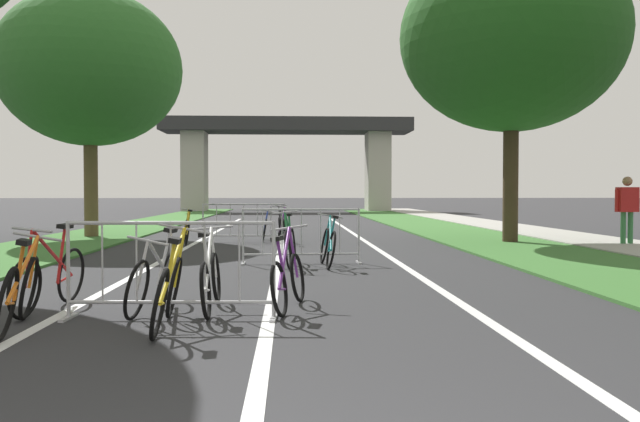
{
  "coord_description": "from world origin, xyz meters",
  "views": [
    {
      "loc": [
        0.23,
        -2.11,
        1.36
      ],
      "look_at": [
        0.91,
        12.66,
        0.93
      ],
      "focal_mm": 36.45,
      "sensor_mm": 36.0,
      "label": 1
    }
  ],
  "objects": [
    {
      "name": "lane_stripe_left_lane",
      "position": [
        -2.3,
        15.42,
        0.0
      ],
      "size": [
        0.14,
        30.85,
        0.01
      ],
      "primitive_type": "cube",
      "color": "silver",
      "rests_on": "ground"
    },
    {
      "name": "lane_stripe_center",
      "position": [
        0.0,
        15.42,
        0.0
      ],
      "size": [
        0.14,
        30.85,
        0.01
      ],
      "primitive_type": "cube",
      "color": "silver",
      "rests_on": "ground"
    },
    {
      "name": "bicycle_orange_4",
      "position": [
        -2.44,
        4.37,
        0.38
      ],
      "size": [
        0.5,
        1.69,
        0.94
      ],
      "rotation": [
        0.0,
        0.0,
        0.19
      ],
      "color": "black",
      "rests_on": "ground"
    },
    {
      "name": "tree_right_cypress_far",
      "position": [
        6.06,
        14.82,
        5.44
      ],
      "size": [
        5.87,
        5.87,
        7.95
      ],
      "color": "#3D2D1E",
      "rests_on": "ground"
    },
    {
      "name": "tree_left_oak_mid",
      "position": [
        -5.68,
        17.46,
        5.0
      ],
      "size": [
        5.38,
        5.38,
        7.3
      ],
      "color": "brown",
      "rests_on": "ground"
    },
    {
      "name": "lane_stripe_right_lane",
      "position": [
        2.3,
        15.42,
        0.0
      ],
      "size": [
        0.14,
        30.85,
        0.01
      ],
      "primitive_type": "cube",
      "color": "silver",
      "rests_on": "ground"
    },
    {
      "name": "bicycle_teal_3",
      "position": [
        0.92,
        9.66,
        0.39
      ],
      "size": [
        0.49,
        1.69,
        0.97
      ],
      "rotation": [
        0.0,
        0.0,
        0.06
      ],
      "color": "black",
      "rests_on": "ground"
    },
    {
      "name": "grass_verge_right",
      "position": [
        5.7,
        21.81,
        0.03
      ],
      "size": [
        3.02,
        53.32,
        0.05
      ],
      "primitive_type": "cube",
      "color": "#386B2D",
      "rests_on": "ground"
    },
    {
      "name": "bicycle_black_6",
      "position": [
        0.01,
        15.9,
        0.37
      ],
      "size": [
        0.48,
        1.62,
        1.0
      ],
      "rotation": [
        0.0,
        0.0,
        0.11
      ],
      "color": "black",
      "rests_on": "ground"
    },
    {
      "name": "crowd_barrier_third",
      "position": [
        -1.03,
        15.5,
        0.52
      ],
      "size": [
        2.27,
        0.5,
        1.05
      ],
      "rotation": [
        0.0,
        0.0,
        -0.03
      ],
      "color": "#ADADB2",
      "rests_on": "ground"
    },
    {
      "name": "bicycle_silver_2",
      "position": [
        -1.31,
        5.32,
        0.37
      ],
      "size": [
        0.45,
        1.75,
        0.95
      ],
      "rotation": [
        0.0,
        0.0,
        3.03
      ],
      "color": "black",
      "rests_on": "ground"
    },
    {
      "name": "bicycle_yellow_10",
      "position": [
        -0.98,
        4.36,
        0.38
      ],
      "size": [
        0.54,
        1.75,
        1.03
      ],
      "rotation": [
        0.0,
        0.0,
        0.06
      ],
      "color": "black",
      "rests_on": "ground"
    },
    {
      "name": "crowd_barrier_nearest",
      "position": [
        -1.05,
        4.86,
        0.52
      ],
      "size": [
        2.28,
        0.56,
        1.05
      ],
      "rotation": [
        0.0,
        0.0,
        -0.05
      ],
      "color": "#ADADB2",
      "rests_on": "ground"
    },
    {
      "name": "bicycle_purple_11",
      "position": [
        -0.03,
        15.0,
        0.37
      ],
      "size": [
        0.55,
        1.65,
        1.02
      ],
      "rotation": [
        0.0,
        0.0,
        0.02
      ],
      "color": "black",
      "rests_on": "ground"
    },
    {
      "name": "bicycle_blue_9",
      "position": [
        -0.48,
        16.08,
        0.36
      ],
      "size": [
        0.52,
        1.67,
        0.89
      ],
      "rotation": [
        0.0,
        0.0,
        3.18
      ],
      "color": "black",
      "rests_on": "ground"
    },
    {
      "name": "bicycle_white_8",
      "position": [
        -0.68,
        5.34,
        0.36
      ],
      "size": [
        0.54,
        1.72,
        0.96
      ],
      "rotation": [
        0.0,
        0.0,
        0.01
      ],
      "color": "black",
      "rests_on": "ground"
    },
    {
      "name": "crowd_barrier_second",
      "position": [
        0.44,
        10.18,
        0.52
      ],
      "size": [
        2.27,
        0.51,
        1.05
      ],
      "rotation": [
        0.0,
        0.0,
        0.03
      ],
      "color": "#ADADB2",
      "rests_on": "ground"
    },
    {
      "name": "overpass_bridge",
      "position": [
        0.0,
        44.07,
        4.72
      ],
      "size": [
        17.5,
        3.79,
        6.53
      ],
      "color": "#2D2D30",
      "rests_on": "ground"
    },
    {
      "name": "grass_verge_left",
      "position": [
        -5.7,
        21.81,
        0.03
      ],
      "size": [
        3.02,
        53.32,
        0.05
      ],
      "primitive_type": "cube",
      "color": "#386B2D",
      "rests_on": "ground"
    },
    {
      "name": "sidewalk_path_right",
      "position": [
        8.39,
        21.81,
        0.04
      ],
      "size": [
        2.35,
        53.32,
        0.08
      ],
      "primitive_type": "cube",
      "color": "#9E9B93",
      "rests_on": "ground"
    },
    {
      "name": "bicycle_purple_1",
      "position": [
        0.21,
        5.38,
        0.35
      ],
      "size": [
        0.47,
        1.6,
        0.97
      ],
      "rotation": [
        0.0,
        0.0,
        -0.21
      ],
      "color": "black",
      "rests_on": "ground"
    },
    {
      "name": "bicycle_yellow_0",
      "position": [
        -2.47,
        14.92,
        0.37
      ],
      "size": [
        0.48,
        1.68,
        0.94
      ],
      "rotation": [
        0.0,
        0.0,
        0.21
      ],
      "color": "black",
      "rests_on": "ground"
    },
    {
      "name": "bicycle_green_5",
      "position": [
        0.23,
        9.72,
        0.4
      ],
      "size": [
        0.45,
        1.68,
        1.04
      ],
      "rotation": [
        0.0,
        0.0,
        3.05
      ],
      "color": "black",
      "rests_on": "ground"
    },
    {
      "name": "bicycle_red_7",
      "position": [
        -2.52,
        5.43,
        0.39
      ],
      "size": [
        0.44,
        1.75,
        0.99
      ],
      "rotation": [
        0.0,
        0.0,
        3.02
      ],
      "color": "black",
      "rests_on": "ground"
    },
    {
      "name": "pedestrian_strolling",
      "position": [
        8.61,
        13.66,
        1.06
      ],
      "size": [
        0.63,
        0.31,
        1.75
      ],
      "rotation": [
        0.0,
        0.0,
        0.04
      ],
      "color": "#33723F",
      "rests_on": "ground"
    }
  ]
}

